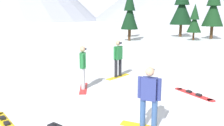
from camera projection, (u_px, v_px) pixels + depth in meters
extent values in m
plane|color=white|center=(94.00, 122.00, 6.69)|extent=(800.00, 800.00, 0.00)
cylinder|color=#335184|center=(143.00, 113.00, 6.34)|extent=(0.15, 0.15, 0.78)
cylinder|color=#335184|center=(154.00, 115.00, 6.21)|extent=(0.15, 0.15, 0.78)
cube|color=navy|center=(149.00, 89.00, 6.14)|extent=(0.46, 0.39, 0.60)
cylinder|color=navy|center=(140.00, 87.00, 6.24)|extent=(0.11, 0.11, 0.58)
cylinder|color=navy|center=(159.00, 90.00, 6.04)|extent=(0.11, 0.11, 0.58)
sphere|color=tan|center=(150.00, 72.00, 6.05)|extent=(0.24, 0.24, 0.24)
cube|color=black|center=(151.00, 70.00, 6.17)|extent=(0.17, 0.11, 0.08)
cube|color=red|center=(83.00, 88.00, 9.84)|extent=(0.35, 1.60, 0.02)
cylinder|color=#B7B7BC|center=(83.00, 77.00, 9.91)|extent=(0.15, 0.15, 0.87)
cylinder|color=#B7B7BC|center=(83.00, 79.00, 9.59)|extent=(0.15, 0.15, 0.87)
cube|color=#237238|center=(83.00, 60.00, 9.61)|extent=(0.26, 0.41, 0.61)
cylinder|color=#237238|center=(83.00, 59.00, 9.86)|extent=(0.11, 0.11, 0.58)
cylinder|color=#237238|center=(82.00, 61.00, 9.35)|extent=(0.11, 0.11, 0.58)
sphere|color=tan|center=(83.00, 49.00, 9.52)|extent=(0.24, 0.24, 0.24)
cube|color=black|center=(86.00, 49.00, 9.52)|extent=(0.05, 0.17, 0.08)
cube|color=yellow|center=(118.00, 77.00, 11.71)|extent=(1.24, 1.33, 0.02)
cylinder|color=black|center=(120.00, 68.00, 11.75)|extent=(0.15, 0.15, 0.87)
cylinder|color=black|center=(116.00, 69.00, 11.51)|extent=(0.15, 0.15, 0.87)
cube|color=#237238|center=(118.00, 53.00, 11.48)|extent=(0.45, 0.46, 0.65)
cylinder|color=#237238|center=(121.00, 52.00, 11.67)|extent=(0.11, 0.11, 0.58)
cylinder|color=#237238|center=(115.00, 53.00, 11.28)|extent=(0.11, 0.11, 0.58)
sphere|color=tan|center=(118.00, 43.00, 11.39)|extent=(0.24, 0.24, 0.24)
cube|color=black|center=(120.00, 43.00, 11.30)|extent=(0.14, 0.15, 0.08)
cube|color=yellow|center=(5.00, 122.00, 6.69)|extent=(1.12, 1.35, 0.02)
cube|color=black|center=(3.00, 118.00, 6.85)|extent=(0.23, 0.24, 0.07)
cube|color=black|center=(7.00, 123.00, 6.51)|extent=(0.23, 0.24, 0.07)
cube|color=red|center=(194.00, 94.00, 9.08)|extent=(1.00, 1.54, 0.02)
cylinder|color=red|center=(211.00, 101.00, 8.40)|extent=(0.39, 0.39, 0.02)
cylinder|color=red|center=(179.00, 89.00, 9.76)|extent=(0.39, 0.39, 0.02)
cube|color=black|center=(199.00, 95.00, 8.87)|extent=(0.22, 0.24, 0.07)
cube|color=black|center=(189.00, 91.00, 9.27)|extent=(0.22, 0.24, 0.07)
cylinder|color=black|center=(55.00, 124.00, 5.56)|extent=(0.11, 0.09, 0.02)
cylinder|color=#472D19|center=(129.00, 35.00, 29.20)|extent=(0.32, 0.32, 1.42)
cone|color=black|center=(130.00, 17.00, 28.77)|extent=(2.15, 2.15, 3.02)
cylinder|color=#472D19|center=(180.00, 31.00, 34.87)|extent=(0.41, 0.41, 1.79)
cone|color=black|center=(182.00, 11.00, 34.32)|extent=(3.31, 3.31, 3.81)
cylinder|color=#472D19|center=(211.00, 33.00, 31.42)|extent=(0.38, 0.38, 1.68)
cone|color=#143819|center=(213.00, 13.00, 30.91)|extent=(2.75, 2.75, 3.58)
cylinder|color=#472D19|center=(130.00, 33.00, 35.32)|extent=(0.24, 0.24, 1.06)
cone|color=black|center=(130.00, 22.00, 35.00)|extent=(1.97, 1.97, 2.26)
cone|color=black|center=(130.00, 11.00, 34.69)|extent=(1.28, 1.28, 2.07)
cylinder|color=#472D19|center=(193.00, 36.00, 29.62)|extent=(0.23, 0.23, 1.00)
cone|color=#143819|center=(194.00, 24.00, 29.31)|extent=(1.78, 1.78, 2.13)
cone|color=#143819|center=(195.00, 12.00, 29.03)|extent=(1.16, 1.16, 1.95)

